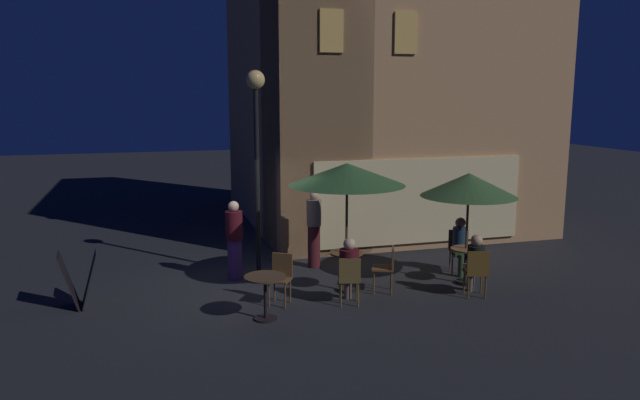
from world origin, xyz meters
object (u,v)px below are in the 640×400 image
at_px(street_lamp_near_corner, 256,123).
at_px(patron_seated_0, 349,266).
at_px(cafe_chair_2, 459,247).
at_px(patio_umbrella_0, 347,175).
at_px(cafe_chair_1, 387,265).
at_px(patron_seated_1, 460,242).
at_px(patio_umbrella_1, 469,185).
at_px(cafe_table_2, 265,288).
at_px(cafe_chair_3, 477,269).
at_px(cafe_table_0, 346,264).
at_px(patron_standing_3, 234,240).
at_px(cafe_table_1, 465,260).
at_px(cafe_chair_4, 281,274).
at_px(patron_seated_2, 475,260).
at_px(menu_sandwich_board, 79,280).
at_px(patron_standing_4, 314,229).
at_px(cafe_chair_0, 349,276).

distance_m(street_lamp_near_corner, patron_seated_0, 3.61).
bearing_deg(street_lamp_near_corner, cafe_chair_2, -12.69).
xyz_separation_m(patio_umbrella_0, cafe_chair_1, (0.74, -0.30, -1.76)).
bearing_deg(patron_seated_1, street_lamp_near_corner, -85.03).
bearing_deg(patio_umbrella_1, patron_seated_1, 70.41).
distance_m(cafe_table_2, patio_umbrella_0, 2.75).
bearing_deg(cafe_chair_2, cafe_chair_3, 1.79).
bearing_deg(cafe_chair_2, patio_umbrella_1, 0.00).
bearing_deg(patron_seated_0, cafe_table_2, 117.67).
bearing_deg(street_lamp_near_corner, cafe_table_0, -45.91).
bearing_deg(patron_standing_3, cafe_chair_3, 86.54).
height_order(cafe_table_1, cafe_chair_4, cafe_chair_4).
xyz_separation_m(cafe_chair_1, cafe_chair_4, (-2.14, -0.05, 0.01)).
bearing_deg(patio_umbrella_1, cafe_chair_2, 70.41).
height_order(cafe_table_0, patron_seated_2, patron_seated_2).
distance_m(menu_sandwich_board, patron_standing_4, 4.98).
height_order(menu_sandwich_board, cafe_table_0, menu_sandwich_board).
relative_size(patron_seated_0, patron_standing_3, 0.75).
height_order(patio_umbrella_1, cafe_chair_1, patio_umbrella_1).
xyz_separation_m(patio_umbrella_0, patron_standing_3, (-2.00, 1.37, -1.48)).
height_order(cafe_chair_1, patron_seated_2, patron_seated_2).
bearing_deg(patron_standing_3, patron_seated_2, 88.22).
bearing_deg(patron_seated_1, cafe_table_1, 0.00).
bearing_deg(patron_seated_0, menu_sandwich_board, 91.17).
height_order(cafe_table_0, cafe_table_2, cafe_table_0).
bearing_deg(cafe_chair_2, menu_sandwich_board, -69.70).
height_order(cafe_chair_0, cafe_chair_3, cafe_chair_3).
height_order(street_lamp_near_corner, patron_standing_4, street_lamp_near_corner).
height_order(cafe_table_0, cafe_chair_4, cafe_chair_4).
bearing_deg(street_lamp_near_corner, cafe_chair_1, -39.40).
height_order(cafe_table_1, cafe_chair_2, cafe_chair_2).
xyz_separation_m(cafe_table_1, cafe_chair_1, (-1.75, -0.07, 0.06)).
distance_m(street_lamp_near_corner, cafe_chair_3, 5.28).
bearing_deg(cafe_table_1, patron_seated_1, 70.41).
xyz_separation_m(cafe_chair_2, cafe_chair_3, (-0.52, -1.63, 0.00)).
distance_m(cafe_table_2, patron_seated_1, 4.80).
xyz_separation_m(patio_umbrella_0, cafe_chair_0, (-0.22, -0.82, -1.76)).
height_order(cafe_chair_3, patron_standing_3, patron_standing_3).
bearing_deg(cafe_chair_0, street_lamp_near_corner, 42.99).
bearing_deg(patio_umbrella_0, patron_seated_0, -104.80).
relative_size(cafe_table_0, patio_umbrella_0, 0.31).
xyz_separation_m(cafe_table_2, patron_seated_1, (4.56, 1.49, 0.13)).
bearing_deg(patron_seated_2, patron_standing_4, 58.31).
distance_m(cafe_chair_3, patron_standing_4, 3.75).
bearing_deg(patron_standing_3, patio_umbrella_1, 96.79).
bearing_deg(cafe_chair_3, patron_standing_4, 56.39).
relative_size(cafe_table_0, patron_seated_0, 0.63).
bearing_deg(cafe_chair_1, cafe_table_0, -0.00).
relative_size(cafe_table_2, cafe_chair_1, 0.85).
bearing_deg(cafe_table_1, street_lamp_near_corner, 156.24).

